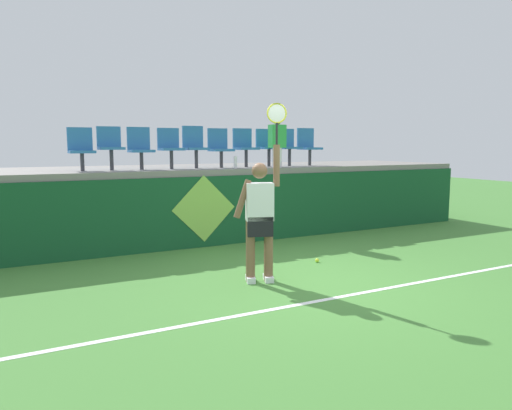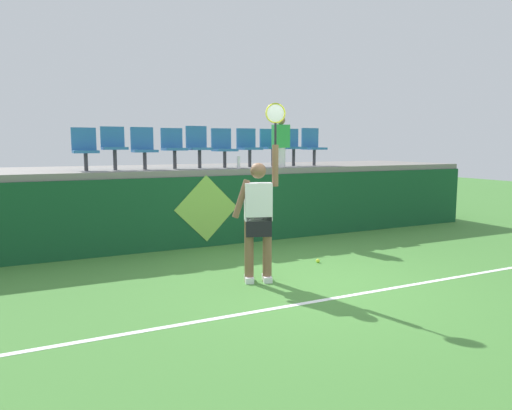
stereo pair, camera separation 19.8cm
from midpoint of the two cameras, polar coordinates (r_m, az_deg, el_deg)
ground_plane at (r=6.83m, az=5.51°, el=-9.30°), size 40.00×40.00×0.00m
court_back_wall at (r=9.30m, az=-4.63°, el=-0.61°), size 12.53×0.20×1.35m
spectator_platform at (r=10.49m, az=-7.61°, el=4.27°), size 12.53×2.83×0.12m
court_baseline_stripe at (r=6.27m, az=9.16°, el=-10.86°), size 11.28×0.08×0.01m
tennis_player at (r=6.67m, az=-0.37°, el=-1.22°), size 0.72×0.37×2.52m
tennis_ball at (r=7.99m, az=6.65°, el=-6.63°), size 0.07×0.07×0.07m
water_bottle at (r=9.54m, az=-3.09°, el=5.14°), size 0.07×0.07×0.25m
stadium_chair_0 at (r=9.27m, az=-20.88°, el=6.49°), size 0.44×0.42×0.79m
stadium_chair_1 at (r=9.35m, az=-17.71°, el=6.87°), size 0.44×0.42×0.82m
stadium_chair_2 at (r=9.47m, az=-14.35°, el=6.82°), size 0.44×0.42×0.82m
stadium_chair_3 at (r=9.62m, az=-10.88°, el=7.00°), size 0.44×0.42×0.81m
stadium_chair_4 at (r=9.79m, az=-7.96°, el=7.19°), size 0.44×0.42×0.86m
stadium_chair_5 at (r=9.99m, az=-4.96°, el=7.06°), size 0.44×0.42×0.82m
stadium_chair_6 at (r=10.22m, az=-1.94°, el=7.18°), size 0.44×0.42×0.82m
stadium_chair_7 at (r=10.47m, az=0.83°, el=7.22°), size 0.44×0.42×0.82m
stadium_chair_8 at (r=10.74m, az=3.32°, el=7.23°), size 0.44×0.42×0.83m
stadium_chair_9 at (r=11.03m, az=5.76°, el=7.20°), size 0.44×0.42×0.86m
spectator_0 at (r=10.10m, az=2.00°, el=7.72°), size 0.34×0.20×1.08m
wall_signage_mount at (r=9.16m, az=-6.82°, el=-5.03°), size 1.27×0.01×1.38m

